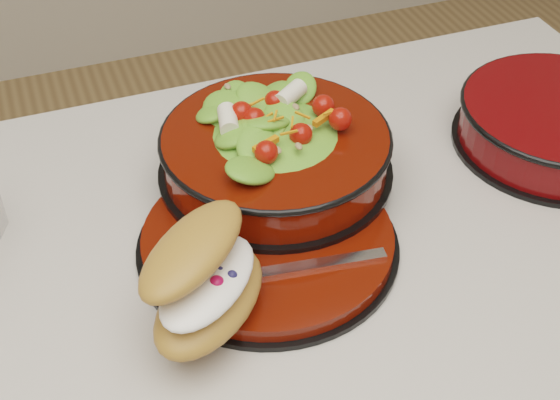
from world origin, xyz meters
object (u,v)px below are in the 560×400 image
object	(u,v)px
croissant	(206,279)
extra_bowl	(559,122)
dinner_plate	(269,241)
salad_bowl	(275,144)
fork	(289,269)

from	to	relation	value
croissant	extra_bowl	world-z (taller)	croissant
croissant	dinner_plate	bearing A→B (deg)	-2.50
salad_bowl	croissant	xyz separation A→B (m)	(-0.12, -0.16, 0.00)
dinner_plate	extra_bowl	xyz separation A→B (m)	(0.36, 0.05, 0.02)
croissant	fork	world-z (taller)	croissant
fork	dinner_plate	bearing A→B (deg)	8.36
fork	extra_bowl	xyz separation A→B (m)	(0.36, 0.10, 0.01)
croissant	extra_bowl	bearing A→B (deg)	-29.10
croissant	fork	bearing A→B (deg)	-30.61
fork	extra_bowl	size ratio (longest dim) A/B	0.74
dinner_plate	salad_bowl	size ratio (longest dim) A/B	1.04
salad_bowl	extra_bowl	distance (m)	0.33
dinner_plate	croissant	distance (m)	0.12
fork	extra_bowl	world-z (taller)	extra_bowl
dinner_plate	fork	distance (m)	0.05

